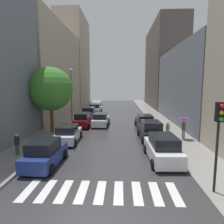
{
  "coord_description": "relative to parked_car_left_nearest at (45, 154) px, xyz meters",
  "views": [
    {
      "loc": [
        0.98,
        -6.93,
        5.22
      ],
      "look_at": [
        -0.32,
        22.48,
        1.22
      ],
      "focal_mm": 32.15,
      "sensor_mm": 36.0,
      "label": 1
    }
  ],
  "objects": [
    {
      "name": "building_left_mid",
      "position": [
        -7.08,
        20.87,
        6.53
      ],
      "size": [
        6.0,
        21.23,
        14.66
      ],
      "primitive_type": "cube",
      "color": "#B2A38C",
      "rests_on": "ground"
    },
    {
      "name": "parked_car_left_second",
      "position": [
        0.04,
        5.54,
        -0.06
      ],
      "size": [
        2.14,
        4.42,
        1.56
      ],
      "rotation": [
        0.0,
        0.0,
        1.6
      ],
      "color": "silver",
      "rests_on": "ground"
    },
    {
      "name": "building_left_far",
      "position": [
        -7.08,
        39.28,
        10.18
      ],
      "size": [
        6.0,
        13.97,
        21.95
      ],
      "primitive_type": "cube",
      "color": "#B2A38C",
      "rests_on": "ground"
    },
    {
      "name": "parked_car_right_third",
      "position": [
        7.84,
        12.04,
        -0.05
      ],
      "size": [
        2.25,
        4.57,
        1.58
      ],
      "rotation": [
        0.0,
        0.0,
        1.6
      ],
      "color": "black",
      "rests_on": "ground"
    },
    {
      "name": "parked_car_right_nearest",
      "position": [
        7.81,
        1.23,
        0.04
      ],
      "size": [
        2.21,
        4.67,
        1.81
      ],
      "rotation": [
        0.0,
        0.0,
        1.61
      ],
      "color": "silver",
      "rests_on": "ground"
    },
    {
      "name": "parked_car_right_second",
      "position": [
        7.76,
        6.62,
        0.04
      ],
      "size": [
        2.28,
        4.66,
        1.81
      ],
      "rotation": [
        0.0,
        0.0,
        1.61
      ],
      "color": "black",
      "rests_on": "ground"
    },
    {
      "name": "parked_car_left_third",
      "position": [
        0.15,
        12.3,
        0.02
      ],
      "size": [
        2.03,
        4.34,
        1.75
      ],
      "rotation": [
        0.0,
        0.0,
        1.56
      ],
      "color": "maroon",
      "rests_on": "ground"
    },
    {
      "name": "parked_car_left_fourth",
      "position": [
        -0.03,
        18.4,
        0.04
      ],
      "size": [
        2.15,
        4.48,
        1.79
      ],
      "rotation": [
        0.0,
        0.0,
        1.56
      ],
      "color": "#474C51",
      "rests_on": "ground"
    },
    {
      "name": "pedestrian_foreground",
      "position": [
        9.39,
        6.66,
        0.18
      ],
      "size": [
        0.36,
        0.36,
        1.59
      ],
      "rotation": [
        0.0,
        0.0,
        5.31
      ],
      "color": "gray",
      "rests_on": "sidewalk_right"
    },
    {
      "name": "traffic_light_right_corner",
      "position": [
        9.37,
        -3.12,
        2.49
      ],
      "size": [
        0.3,
        0.42,
        4.3
      ],
      "color": "black",
      "rests_on": "sidewalk_right"
    },
    {
      "name": "parked_car_left_fifth",
      "position": [
        0.15,
        24.45,
        0.02
      ],
      "size": [
        2.26,
        4.75,
        1.74
      ],
      "rotation": [
        0.0,
        0.0,
        1.54
      ],
      "color": "silver",
      "rests_on": "ground"
    },
    {
      "name": "pedestrian_near_tree",
      "position": [
        10.8,
        6.4,
        0.84
      ],
      "size": [
        1.04,
        1.04,
        2.02
      ],
      "rotation": [
        0.0,
        0.0,
        0.87
      ],
      "color": "gray",
      "rests_on": "sidewalk_right"
    },
    {
      "name": "building_right_mid",
      "position": [
        14.92,
        15.53,
        4.28
      ],
      "size": [
        6.0,
        19.91,
        10.16
      ],
      "primitive_type": "cube",
      "color": "slate",
      "rests_on": "ground"
    },
    {
      "name": "lamp_post_left",
      "position": [
        -1.63,
        13.94,
        3.45
      ],
      "size": [
        0.6,
        0.28,
        7.13
      ],
      "color": "#595B60",
      "rests_on": "sidewalk_left"
    },
    {
      "name": "parked_car_left_nearest",
      "position": [
        0.0,
        0.0,
        0.0
      ],
      "size": [
        2.06,
        4.09,
        1.71
      ],
      "rotation": [
        0.0,
        0.0,
        1.55
      ],
      "color": "navy",
      "rests_on": "ground"
    },
    {
      "name": "sidewalk_left",
      "position": [
        -2.58,
        18.64,
        -0.72
      ],
      "size": [
        3.0,
        72.0,
        0.15
      ],
      "primitive_type": "cube",
      "color": "gray",
      "rests_on": "ground"
    },
    {
      "name": "car_midroad",
      "position": [
        2.33,
        12.99,
        -0.03
      ],
      "size": [
        2.14,
        4.49,
        1.63
      ],
      "rotation": [
        0.0,
        0.0,
        1.55
      ],
      "color": "silver",
      "rests_on": "ground"
    },
    {
      "name": "street_tree_left",
      "position": [
        -2.5,
        8.61,
        3.99
      ],
      "size": [
        4.61,
        4.61,
        6.95
      ],
      "color": "#513823",
      "rests_on": "sidewalk_left"
    },
    {
      "name": "crosswalk_stripes",
      "position": [
        3.92,
        -3.09,
        -0.79
      ],
      "size": [
        7.65,
        2.2,
        0.01
      ],
      "color": "silver",
      "rests_on": "ground"
    },
    {
      "name": "pedestrian_by_kerb",
      "position": [
        -2.62,
        1.49,
        0.18
      ],
      "size": [
        0.36,
        0.36,
        1.59
      ],
      "rotation": [
        0.0,
        0.0,
        1.43
      ],
      "color": "#38513D",
      "rests_on": "sidewalk_left"
    },
    {
      "name": "building_right_far",
      "position": [
        14.92,
        36.9,
        8.58
      ],
      "size": [
        6.0,
        21.26,
        18.75
      ],
      "primitive_type": "cube",
      "color": "#564C47",
      "rests_on": "ground"
    },
    {
      "name": "ground_plane",
      "position": [
        3.92,
        18.64,
        -0.82
      ],
      "size": [
        28.0,
        72.0,
        0.04
      ],
      "primitive_type": "cube",
      "color": "#333336"
    },
    {
      "name": "sidewalk_right",
      "position": [
        10.42,
        18.64,
        -0.72
      ],
      "size": [
        3.0,
        72.0,
        0.15
      ],
      "primitive_type": "cube",
      "color": "gray",
      "rests_on": "ground"
    }
  ]
}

